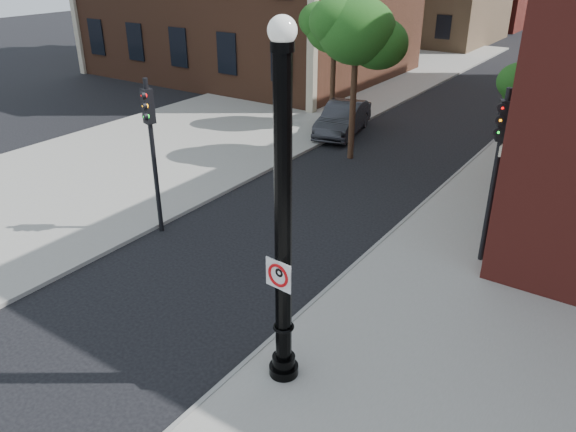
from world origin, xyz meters
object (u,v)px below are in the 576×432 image
Objects in this scene: lamppost at (283,237)px; no_parking_sign at (278,275)px; parked_car at (343,118)px; traffic_signal_right at (499,151)px; traffic_signal_left at (151,132)px.

no_parking_sign is at bearing -84.37° from lamppost.
no_parking_sign reaches higher than parked_car.
lamppost is at bearing -77.02° from parked_car.
traffic_signal_right is at bearing -54.76° from parked_car.
parked_car is at bearing 110.20° from traffic_signal_left.
parked_car is at bearing 115.21° from lamppost.
traffic_signal_left is 9.22m from traffic_signal_right.
lamppost reaches higher than traffic_signal_left.
parked_car is 11.79m from traffic_signal_left.
traffic_signal_left is (-6.71, 3.35, 0.59)m from no_parking_sign.
lamppost is at bearing -6.37° from traffic_signal_left.
lamppost reaches higher than traffic_signal_right.
traffic_signal_right reaches higher than no_parking_sign.
parked_car is 12.16m from traffic_signal_right.
no_parking_sign is 16.53m from parked_car.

